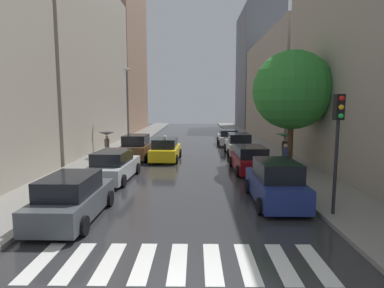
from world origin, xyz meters
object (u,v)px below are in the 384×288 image
(pedestrian_far_side, at_px, (285,141))
(parked_car_right_third, at_px, (239,144))
(parked_car_left_second, at_px, (114,166))
(traffic_light_right_corner, at_px, (338,128))
(lamp_post_left, at_px, (127,103))
(parked_car_right_nearest, at_px, (276,183))
(taxi_midroad, at_px, (165,150))
(pedestrian_foreground, at_px, (107,138))
(parked_car_right_fourth, at_px, (228,138))
(street_tree_right, at_px, (292,90))
(parked_car_right_second, at_px, (250,159))
(parked_car_left_third, at_px, (137,148))
(parked_car_left_nearest, at_px, (72,199))
(pedestrian_near_tree, at_px, (285,157))

(pedestrian_far_side, bearing_deg, parked_car_right_third, -111.69)
(parked_car_left_second, height_order, traffic_light_right_corner, traffic_light_right_corner)
(lamp_post_left, bearing_deg, parked_car_left_second, -82.04)
(parked_car_right_nearest, height_order, pedestrian_far_side, pedestrian_far_side)
(taxi_midroad, relative_size, pedestrian_foreground, 2.35)
(parked_car_right_fourth, relative_size, traffic_light_right_corner, 1.06)
(parked_car_right_nearest, xyz_separation_m, street_tree_right, (2.51, 6.63, 4.09))
(parked_car_left_second, distance_m, parked_car_right_second, 8.09)
(parked_car_left_second, bearing_deg, parked_car_left_third, 2.96)
(taxi_midroad, distance_m, pedestrian_far_side, 8.44)
(street_tree_right, bearing_deg, parked_car_left_nearest, -139.87)
(parked_car_right_third, distance_m, pedestrian_far_side, 5.33)
(parked_car_right_second, height_order, traffic_light_right_corner, traffic_light_right_corner)
(parked_car_left_nearest, distance_m, parked_car_right_fourth, 22.47)
(parked_car_left_second, height_order, pedestrian_near_tree, pedestrian_near_tree)
(pedestrian_foreground, bearing_deg, parked_car_right_third, -94.50)
(parked_car_right_nearest, bearing_deg, parked_car_left_second, 62.86)
(parked_car_left_third, distance_m, traffic_light_right_corner, 15.78)
(parked_car_right_fourth, relative_size, street_tree_right, 0.63)
(parked_car_left_nearest, xyz_separation_m, parked_car_right_nearest, (7.70, 1.98, 0.07))
(parked_car_left_second, distance_m, taxi_midroad, 6.54)
(pedestrian_foreground, distance_m, traffic_light_right_corner, 16.97)
(lamp_post_left, bearing_deg, traffic_light_right_corner, -56.89)
(street_tree_right, xyz_separation_m, lamp_post_left, (-11.83, 8.53, -0.71))
(parked_car_right_third, xyz_separation_m, street_tree_right, (2.29, -6.44, 4.12))
(parked_car_left_second, relative_size, parked_car_right_third, 1.00)
(parked_car_right_fourth, xyz_separation_m, lamp_post_left, (-9.29, -3.98, 3.49))
(pedestrian_near_tree, distance_m, lamp_post_left, 15.05)
(parked_car_left_nearest, distance_m, pedestrian_near_tree, 12.45)
(parked_car_left_third, xyz_separation_m, traffic_light_right_corner, (9.45, -12.40, 2.44))
(parked_car_left_second, bearing_deg, parked_car_right_second, -70.57)
(parked_car_right_third, height_order, pedestrian_far_side, pedestrian_far_side)
(parked_car_left_nearest, distance_m, parked_car_left_second, 5.95)
(parked_car_right_nearest, distance_m, taxi_midroad, 11.54)
(lamp_post_left, bearing_deg, parked_car_right_fourth, 23.16)
(taxi_midroad, height_order, pedestrian_near_tree, taxi_midroad)
(parked_car_right_third, relative_size, pedestrian_foreground, 2.55)
(parked_car_left_second, distance_m, pedestrian_near_tree, 9.94)
(pedestrian_far_side, bearing_deg, parked_car_right_second, -10.87)
(parked_car_right_second, bearing_deg, parked_car_right_nearest, 178.48)
(taxi_midroad, xyz_separation_m, pedestrian_far_side, (8.22, -1.70, 0.89))
(parked_car_left_nearest, xyz_separation_m, pedestrian_foreground, (-2.24, 12.52, 0.80))
(street_tree_right, bearing_deg, parked_car_left_second, -165.44)
(parked_car_right_second, xyz_separation_m, pedestrian_far_side, (2.68, 2.15, 0.91))
(parked_car_right_second, xyz_separation_m, lamp_post_left, (-9.32, 8.89, 3.48))
(parked_car_left_second, xyz_separation_m, street_tree_right, (10.27, 2.67, 4.16))
(parked_car_left_second, height_order, parked_car_right_third, parked_car_right_third)
(parked_car_right_second, height_order, taxi_midroad, taxi_midroad)
(traffic_light_right_corner, distance_m, lamp_post_left, 20.16)
(parked_car_right_fourth, distance_m, taxi_midroad, 10.57)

